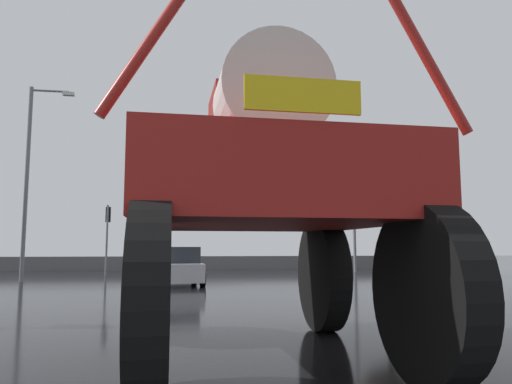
% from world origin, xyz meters
% --- Properties ---
extents(ground_plane, '(120.00, 120.00, 0.00)m').
position_xyz_m(ground_plane, '(0.00, 18.00, 0.00)').
color(ground_plane, black).
extents(oversize_sprayer, '(4.15, 5.75, 4.41)m').
position_xyz_m(oversize_sprayer, '(0.21, 6.89, 2.19)').
color(oversize_sprayer, black).
rests_on(oversize_sprayer, ground).
extents(sedan_ahead, '(2.19, 4.24, 1.52)m').
position_xyz_m(sedan_ahead, '(-1.03, 20.20, 0.71)').
color(sedan_ahead, '#B7B7BF').
rests_on(sedan_ahead, ground).
extents(traffic_signal_near_right, '(0.24, 0.54, 4.02)m').
position_xyz_m(traffic_signal_near_right, '(5.03, 10.53, 2.93)').
color(traffic_signal_near_right, slate).
rests_on(traffic_signal_near_right, ground).
extents(traffic_signal_far_left, '(0.24, 0.55, 3.83)m').
position_xyz_m(traffic_signal_far_left, '(-4.94, 27.85, 2.80)').
color(traffic_signal_far_left, slate).
rests_on(traffic_signal_far_left, ground).
extents(streetlight_far_left, '(1.97, 0.24, 8.84)m').
position_xyz_m(streetlight_far_left, '(-7.69, 22.92, 4.88)').
color(streetlight_far_left, slate).
rests_on(streetlight_far_left, ground).
extents(streetlight_far_right, '(1.62, 0.24, 7.58)m').
position_xyz_m(streetlight_far_right, '(9.64, 28.19, 4.20)').
color(streetlight_far_right, slate).
rests_on(streetlight_far_right, ground).
extents(bare_tree_right, '(3.36, 3.36, 7.44)m').
position_xyz_m(bare_tree_right, '(9.82, 24.07, 5.96)').
color(bare_tree_right, '#473828').
rests_on(bare_tree_right, ground).
extents(roadside_barrier, '(31.85, 0.24, 0.90)m').
position_xyz_m(roadside_barrier, '(0.00, 32.72, 0.45)').
color(roadside_barrier, '#59595B').
rests_on(roadside_barrier, ground).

